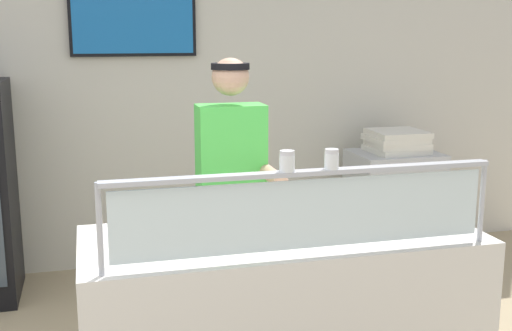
# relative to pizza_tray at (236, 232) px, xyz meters

# --- Properties ---
(shop_rear_unit) EXTENTS (6.30, 0.13, 2.70)m
(shop_rear_unit) POSITION_rel_pizza_tray_xyz_m (0.21, 2.37, 0.39)
(shop_rear_unit) COLOR beige
(shop_rear_unit) RESTS_ON ground
(serving_counter) EXTENTS (1.90, 0.79, 0.95)m
(serving_counter) POSITION_rel_pizza_tray_xyz_m (0.22, -0.04, -0.49)
(serving_counter) COLOR silver
(serving_counter) RESTS_ON ground
(sneeze_guard) EXTENTS (1.73, 0.06, 0.38)m
(sneeze_guard) POSITION_rel_pizza_tray_xyz_m (0.22, -0.37, 0.23)
(sneeze_guard) COLOR #B2B5BC
(sneeze_guard) RESTS_ON serving_counter
(pizza_tray) EXTENTS (0.49, 0.49, 0.04)m
(pizza_tray) POSITION_rel_pizza_tray_xyz_m (0.00, 0.00, 0.00)
(pizza_tray) COLOR #9EA0A8
(pizza_tray) RESTS_ON serving_counter
(pizza_server) EXTENTS (0.08, 0.28, 0.01)m
(pizza_server) POSITION_rel_pizza_tray_xyz_m (0.04, -0.02, 0.02)
(pizza_server) COLOR #ADAFB7
(pizza_server) RESTS_ON pizza_tray
(parmesan_shaker) EXTENTS (0.06, 0.06, 0.09)m
(parmesan_shaker) POSITION_rel_pizza_tray_xyz_m (0.13, -0.37, 0.40)
(parmesan_shaker) COLOR white
(parmesan_shaker) RESTS_ON sneeze_guard
(pepper_flake_shaker) EXTENTS (0.06, 0.06, 0.09)m
(pepper_flake_shaker) POSITION_rel_pizza_tray_xyz_m (0.33, -0.37, 0.40)
(pepper_flake_shaker) COLOR white
(pepper_flake_shaker) RESTS_ON sneeze_guard
(worker_figure) EXTENTS (0.41, 0.50, 1.76)m
(worker_figure) POSITION_rel_pizza_tray_xyz_m (0.13, 0.64, 0.04)
(worker_figure) COLOR #23232D
(worker_figure) RESTS_ON ground
(prep_shelf) EXTENTS (0.70, 0.55, 0.93)m
(prep_shelf) POSITION_rel_pizza_tray_xyz_m (1.79, 1.88, -0.50)
(prep_shelf) COLOR #B7BABF
(prep_shelf) RESTS_ON ground
(pizza_box_stack) EXTENTS (0.46, 0.44, 0.18)m
(pizza_box_stack) POSITION_rel_pizza_tray_xyz_m (1.79, 1.88, 0.05)
(pizza_box_stack) COLOR silver
(pizza_box_stack) RESTS_ON prep_shelf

